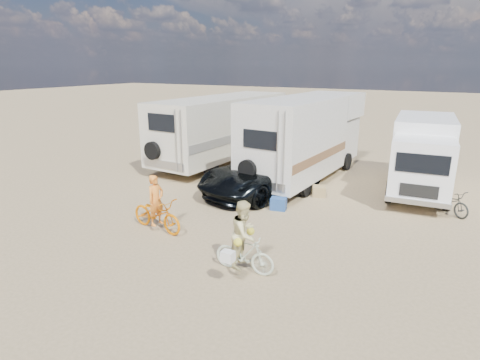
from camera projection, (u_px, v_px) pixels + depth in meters
The scene contains 12 objects.
ground at pixel (240, 233), 11.80m from camera, with size 140.00×140.00×0.00m, color tan.
rv_main at pixel (306, 138), 16.99m from camera, with size 2.47×7.80×3.51m, color silver, non-canonical shape.
rv_left at pixel (222, 130), 19.97m from camera, with size 2.64×8.74×3.26m, color silver, non-canonical shape.
box_truck at pixel (422, 157), 15.14m from camera, with size 2.11×5.89×2.85m, color white, non-canonical shape.
dark_suv at pixel (262, 173), 15.37m from camera, with size 2.57×5.57×1.55m, color black.
bike_man at pixel (157, 214), 11.86m from camera, with size 0.68×1.95×1.02m, color #D46900.
bike_woman at pixel (244, 254), 9.47m from camera, with size 0.43×1.54×0.93m, color beige.
rider_man at pixel (156, 206), 11.78m from camera, with size 0.56×0.37×1.54m, color orange.
rider_woman at pixel (244, 241), 9.37m from camera, with size 0.79×0.62×1.63m, color beige.
bike_parked at pixel (448, 201), 13.22m from camera, with size 0.57×1.63×0.85m, color black.
cooler at pixel (278, 204), 13.61m from camera, with size 0.53×0.38×0.42m, color navy.
crate at pixel (319, 191), 15.01m from camera, with size 0.48×0.48×0.39m, color #937B4C.
Camera 1 is at (5.22, -9.54, 4.85)m, focal length 29.56 mm.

